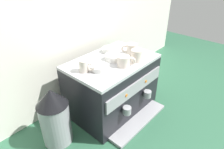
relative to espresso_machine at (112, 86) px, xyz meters
The scene contains 12 objects.
ground_plane 0.21m from the espresso_machine, 90.00° to the left, with size 4.00×4.00×0.00m, color #28563D.
tiled_backsplash_wall 0.46m from the espresso_machine, 90.00° to the left, with size 2.80×0.03×1.06m, color silver.
espresso_machine is the anchor object (origin of this frame).
ceramic_cup_0 0.27m from the espresso_machine, 94.53° to the right, with size 0.10×0.10×0.07m.
ceramic_cup_1 0.34m from the espresso_machine, behind, with size 0.06×0.10×0.08m.
ceramic_cup_2 0.30m from the espresso_machine, 48.58° to the right, with size 0.11×0.08×0.08m.
ceramic_cup_3 0.30m from the espresso_machine, 10.36° to the right, with size 0.09×0.11×0.08m.
ceramic_bowl_0 0.23m from the espresso_machine, 10.79° to the left, with size 0.11×0.11×0.04m.
ceramic_bowl_1 0.27m from the espresso_machine, 52.09° to the left, with size 0.10×0.10×0.04m.
ceramic_bowl_2 0.27m from the espresso_machine, behind, with size 0.12×0.12×0.03m.
coffee_grinder 0.48m from the espresso_machine, behind, with size 0.19×0.19×0.40m.
milk_pitcher 0.44m from the espresso_machine, ahead, with size 0.09×0.09×0.13m, color #B7B7BC.
Camera 1 is at (-0.92, -0.82, 1.04)m, focal length 31.87 mm.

